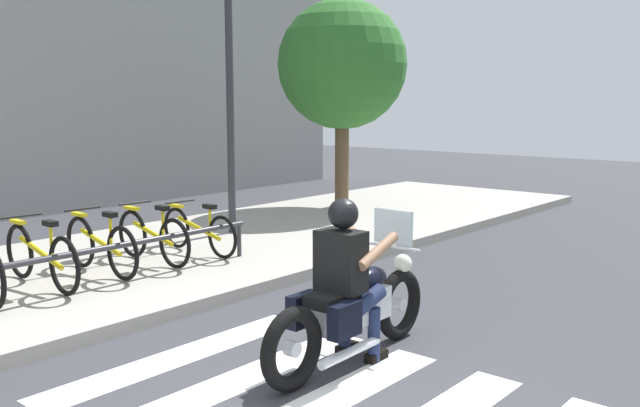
{
  "coord_description": "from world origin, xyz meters",
  "views": [
    {
      "loc": [
        -3.37,
        -3.18,
        2.26
      ],
      "look_at": [
        2.49,
        1.79,
        1.12
      ],
      "focal_mm": 38.89,
      "sensor_mm": 36.0,
      "label": 1
    }
  ],
  "objects_px": {
    "bicycle_4": "(41,256)",
    "street_lamp": "(230,83)",
    "bicycle_7": "(198,230)",
    "bicycle_5": "(101,245)",
    "bicycle_6": "(153,236)",
    "bike_rack": "(32,264)",
    "motorcycle": "(352,309)",
    "rider": "(347,269)",
    "tree_near_rack": "(342,65)"
  },
  "relations": [
    {
      "from": "bicycle_6",
      "to": "street_lamp",
      "type": "distance_m",
      "value": 3.07
    },
    {
      "from": "bicycle_7",
      "to": "motorcycle",
      "type": "bearing_deg",
      "value": -111.43
    },
    {
      "from": "bicycle_6",
      "to": "bicycle_7",
      "type": "distance_m",
      "value": 0.77
    },
    {
      "from": "rider",
      "to": "street_lamp",
      "type": "height_order",
      "value": "street_lamp"
    },
    {
      "from": "bicycle_6",
      "to": "street_lamp",
      "type": "xyz_separation_m",
      "value": [
        2.15,
        0.82,
        2.03
      ]
    },
    {
      "from": "bicycle_6",
      "to": "tree_near_rack",
      "type": "relative_size",
      "value": 0.38
    },
    {
      "from": "motorcycle",
      "to": "bicycle_7",
      "type": "distance_m",
      "value": 4.16
    },
    {
      "from": "bicycle_5",
      "to": "motorcycle",
      "type": "bearing_deg",
      "value": -89.77
    },
    {
      "from": "motorcycle",
      "to": "bike_rack",
      "type": "relative_size",
      "value": 0.37
    },
    {
      "from": "motorcycle",
      "to": "bike_rack",
      "type": "xyz_separation_m",
      "value": [
        -1.17,
        3.32,
        0.11
      ]
    },
    {
      "from": "bicycle_6",
      "to": "bike_rack",
      "type": "xyz_separation_m",
      "value": [
        -1.92,
        -0.55,
        0.07
      ]
    },
    {
      "from": "motorcycle",
      "to": "bicycle_7",
      "type": "relative_size",
      "value": 1.38
    },
    {
      "from": "bicycle_4",
      "to": "street_lamp",
      "type": "distance_m",
      "value": 4.29
    },
    {
      "from": "bicycle_5",
      "to": "bicycle_6",
      "type": "bearing_deg",
      "value": 0.01
    },
    {
      "from": "bike_rack",
      "to": "tree_near_rack",
      "type": "distance_m",
      "value": 7.99
    },
    {
      "from": "tree_near_rack",
      "to": "bicycle_5",
      "type": "bearing_deg",
      "value": -168.97
    },
    {
      "from": "bicycle_4",
      "to": "bike_rack",
      "type": "height_order",
      "value": "bicycle_4"
    },
    {
      "from": "bicycle_5",
      "to": "bicycle_6",
      "type": "xyz_separation_m",
      "value": [
        0.77,
        0.0,
        -0.0
      ]
    },
    {
      "from": "bike_rack",
      "to": "bicycle_4",
      "type": "bearing_deg",
      "value": 55.25
    },
    {
      "from": "street_lamp",
      "to": "bicycle_7",
      "type": "bearing_deg",
      "value": -149.36
    },
    {
      "from": "bicycle_6",
      "to": "tree_near_rack",
      "type": "distance_m",
      "value": 6.14
    },
    {
      "from": "motorcycle",
      "to": "street_lamp",
      "type": "relative_size",
      "value": 0.54
    },
    {
      "from": "bicycle_5",
      "to": "bike_rack",
      "type": "relative_size",
      "value": 0.28
    },
    {
      "from": "bicycle_7",
      "to": "street_lamp",
      "type": "xyz_separation_m",
      "value": [
        1.39,
        0.82,
        2.05
      ]
    },
    {
      "from": "rider",
      "to": "street_lamp",
      "type": "distance_m",
      "value": 5.81
    },
    {
      "from": "bicycle_7",
      "to": "rider",
      "type": "bearing_deg",
      "value": -112.41
    },
    {
      "from": "bicycle_6",
      "to": "bike_rack",
      "type": "bearing_deg",
      "value": -163.92
    },
    {
      "from": "bicycle_6",
      "to": "street_lamp",
      "type": "relative_size",
      "value": 0.39
    },
    {
      "from": "bicycle_4",
      "to": "bicycle_6",
      "type": "relative_size",
      "value": 1.09
    },
    {
      "from": "bicycle_7",
      "to": "bike_rack",
      "type": "bearing_deg",
      "value": -168.33
    },
    {
      "from": "bicycle_5",
      "to": "tree_near_rack",
      "type": "distance_m",
      "value": 6.84
    },
    {
      "from": "bicycle_5",
      "to": "street_lamp",
      "type": "xyz_separation_m",
      "value": [
        2.92,
        0.82,
        2.02
      ]
    },
    {
      "from": "bicycle_5",
      "to": "bicycle_7",
      "type": "xyz_separation_m",
      "value": [
        1.54,
        0.0,
        -0.03
      ]
    },
    {
      "from": "bicycle_4",
      "to": "street_lamp",
      "type": "height_order",
      "value": "street_lamp"
    },
    {
      "from": "rider",
      "to": "bicycle_5",
      "type": "height_order",
      "value": "rider"
    },
    {
      "from": "motorcycle",
      "to": "bike_rack",
      "type": "height_order",
      "value": "motorcycle"
    },
    {
      "from": "motorcycle",
      "to": "rider",
      "type": "bearing_deg",
      "value": 178.89
    },
    {
      "from": "rider",
      "to": "street_lamp",
      "type": "xyz_separation_m",
      "value": [
        2.98,
        4.69,
        1.69
      ]
    },
    {
      "from": "motorcycle",
      "to": "bicycle_6",
      "type": "relative_size",
      "value": 1.39
    },
    {
      "from": "bicycle_6",
      "to": "tree_near_rack",
      "type": "xyz_separation_m",
      "value": [
        5.5,
        1.22,
        2.45
      ]
    },
    {
      "from": "motorcycle",
      "to": "bicycle_7",
      "type": "xyz_separation_m",
      "value": [
        1.52,
        3.87,
        0.01
      ]
    },
    {
      "from": "street_lamp",
      "to": "motorcycle",
      "type": "bearing_deg",
      "value": -121.76
    },
    {
      "from": "bike_rack",
      "to": "street_lamp",
      "type": "relative_size",
      "value": 1.43
    },
    {
      "from": "tree_near_rack",
      "to": "rider",
      "type": "bearing_deg",
      "value": -141.18
    },
    {
      "from": "bicycle_5",
      "to": "bicycle_7",
      "type": "bearing_deg",
      "value": 0.06
    },
    {
      "from": "bicycle_4",
      "to": "bicycle_7",
      "type": "relative_size",
      "value": 1.08
    },
    {
      "from": "rider",
      "to": "bike_rack",
      "type": "xyz_separation_m",
      "value": [
        -1.09,
        3.32,
        -0.26
      ]
    },
    {
      "from": "motorcycle",
      "to": "tree_near_rack",
      "type": "relative_size",
      "value": 0.53
    },
    {
      "from": "bicycle_4",
      "to": "tree_near_rack",
      "type": "relative_size",
      "value": 0.41
    },
    {
      "from": "tree_near_rack",
      "to": "bicycle_7",
      "type": "bearing_deg",
      "value": -165.54
    }
  ]
}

